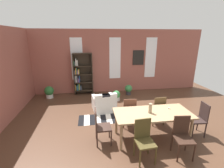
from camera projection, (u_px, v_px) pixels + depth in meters
name	position (u px, v px, depth m)	size (l,w,h in m)	color
ground_plane	(133.00, 129.00, 4.77)	(10.11, 10.11, 0.00)	#4F3323
back_wall_brick	(115.00, 61.00, 7.75)	(8.78, 0.12, 3.04)	#9A5448
window_pane_0	(77.00, 59.00, 7.40)	(0.55, 0.02, 1.97)	white
window_pane_1	(115.00, 59.00, 7.64)	(0.55, 0.02, 1.97)	white
window_pane_2	(151.00, 58.00, 7.89)	(0.55, 0.02, 1.97)	white
dining_table	(153.00, 115.00, 4.17)	(2.03, 0.91, 0.78)	#9E7D59
vase_on_table	(150.00, 108.00, 4.10)	(0.09, 0.09, 0.26)	#998466
tealight_candle_0	(169.00, 108.00, 4.35)	(0.04, 0.04, 0.05)	silver
dining_chair_near_right	(182.00, 135.00, 3.64)	(0.44, 0.44, 0.95)	#342017
dining_chair_head_left	(100.00, 125.00, 4.04)	(0.41, 0.41, 0.95)	#3A261F
dining_chair_head_right	(199.00, 118.00, 4.41)	(0.43, 0.43, 0.95)	#302220
dining_chair_far_left	(129.00, 111.00, 4.81)	(0.43, 0.43, 0.95)	#553122
dining_chair_far_right	(158.00, 109.00, 4.94)	(0.42, 0.42, 0.95)	#4C381F
dining_chair_near_left	(144.00, 139.00, 3.52)	(0.43, 0.43, 0.95)	#463B1C
bookshelf_tall	(82.00, 75.00, 7.46)	(0.89, 0.30, 1.98)	#2D2319
armchair_white	(104.00, 103.00, 5.93)	(0.91, 0.91, 0.75)	silver
potted_plant_by_shelf	(49.00, 92.00, 7.15)	(0.41, 0.41, 0.55)	silver
potted_plant_corner	(128.00, 89.00, 7.56)	(0.35, 0.35, 0.48)	#333338
potted_plant_window	(116.00, 95.00, 6.87)	(0.34, 0.34, 0.45)	silver
striped_rug	(101.00, 119.00, 5.37)	(1.49, 0.71, 0.01)	black
framed_picture	(138.00, 58.00, 7.79)	(0.56, 0.03, 0.72)	black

